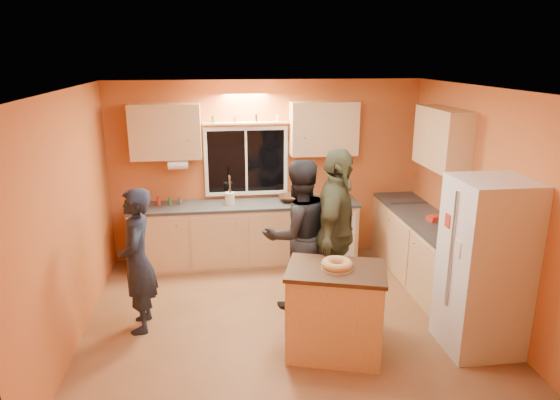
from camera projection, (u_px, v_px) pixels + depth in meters
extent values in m
plane|color=brown|center=(286.00, 319.00, 5.76)|extent=(4.50, 4.50, 0.00)
cube|color=#BB5C2F|center=(267.00, 170.00, 7.29)|extent=(4.50, 0.04, 2.60)
cube|color=#BB5C2F|center=(328.00, 298.00, 3.49)|extent=(4.50, 0.04, 2.60)
cube|color=#BB5C2F|center=(70.00, 221.00, 5.11)|extent=(0.04, 4.00, 2.60)
cube|color=#BB5C2F|center=(482.00, 204.00, 5.68)|extent=(0.04, 4.00, 2.60)
cube|color=white|center=(287.00, 89.00, 5.03)|extent=(4.50, 4.00, 0.02)
cube|color=black|center=(246.00, 161.00, 7.20)|extent=(1.10, 0.02, 0.90)
cube|color=white|center=(246.00, 161.00, 7.19)|extent=(1.20, 0.04, 1.00)
cube|color=tan|center=(166.00, 132.00, 6.78)|extent=(0.95, 0.33, 0.75)
cube|color=tan|center=(324.00, 128.00, 7.06)|extent=(0.95, 0.33, 0.75)
cube|color=tan|center=(442.00, 138.00, 6.24)|extent=(0.33, 1.00, 0.75)
cylinder|color=silver|center=(178.00, 165.00, 6.82)|extent=(0.27, 0.12, 0.12)
cube|color=tan|center=(245.00, 234.00, 7.21)|extent=(3.20, 0.60, 0.86)
cube|color=#282B2D|center=(245.00, 205.00, 7.08)|extent=(3.24, 0.62, 0.04)
cube|color=tan|center=(398.00, 227.00, 7.50)|extent=(0.60, 0.60, 0.86)
cube|color=#282B2D|center=(400.00, 199.00, 7.38)|extent=(0.62, 0.62, 0.04)
cube|color=tan|center=(432.00, 259.00, 6.36)|extent=(0.60, 1.80, 0.86)
cube|color=#282B2D|center=(435.00, 225.00, 6.24)|extent=(0.62, 1.84, 0.04)
cube|color=silver|center=(485.00, 266.00, 4.99)|extent=(0.72, 0.70, 1.80)
cube|color=tan|center=(335.00, 313.00, 4.99)|extent=(1.06, 0.86, 0.90)
cube|color=black|center=(337.00, 270.00, 4.86)|extent=(1.12, 0.91, 0.04)
torus|color=tan|center=(337.00, 264.00, 4.84)|extent=(0.31, 0.31, 0.09)
imported|color=black|center=(137.00, 261.00, 5.37)|extent=(0.40, 0.60, 1.60)
imported|color=black|center=(298.00, 235.00, 5.85)|extent=(1.03, 0.89, 1.80)
imported|color=#383A25|center=(336.00, 234.00, 5.65)|extent=(0.89, 1.25, 1.96)
imported|color=black|center=(291.00, 198.00, 7.18)|extent=(0.36, 0.36, 0.08)
cylinder|color=beige|center=(230.00, 198.00, 7.02)|extent=(0.14, 0.14, 0.17)
imported|color=gray|center=(456.00, 227.00, 5.66)|extent=(0.32, 0.30, 0.30)
cube|color=#B42A1B|center=(434.00, 218.00, 6.33)|extent=(0.19, 0.16, 0.07)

